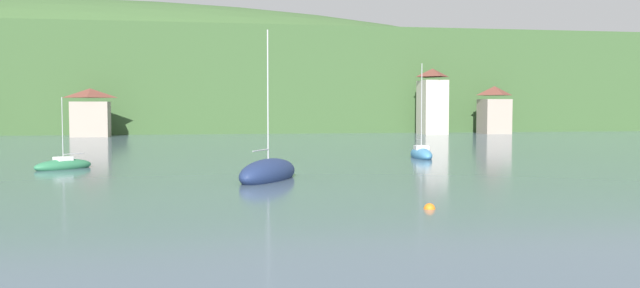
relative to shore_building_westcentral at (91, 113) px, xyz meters
name	(u,v)px	position (x,y,z in m)	size (l,w,h in m)	color
wooded_hillside	(137,92)	(2.82, 42.85, 4.08)	(352.00, 63.82, 43.19)	#38562D
shore_building_westcentral	(91,113)	(0.00, 0.00, 0.00)	(5.66, 4.15, 7.22)	gray
shore_building_central	(432,102)	(53.64, 0.48, 1.72)	(4.07, 5.17, 10.73)	#BCB29E
shore_building_eastcentral	(494,111)	(64.36, 0.21, 0.34)	(4.59, 4.59, 7.92)	gray
sailboat_far_0	(268,173)	(20.33, -63.14, -3.09)	(5.26, 6.85, 9.65)	navy
sailboat_far_2	(63,165)	(6.47, -53.41, -3.25)	(4.27, 4.01, 5.45)	#2D754C
sailboat_far_7	(421,154)	(35.36, -47.81, -3.17)	(2.14, 5.73, 8.61)	teal
mooring_buoy_near	(429,209)	(26.16, -76.00, -3.50)	(0.51, 0.51, 0.51)	orange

